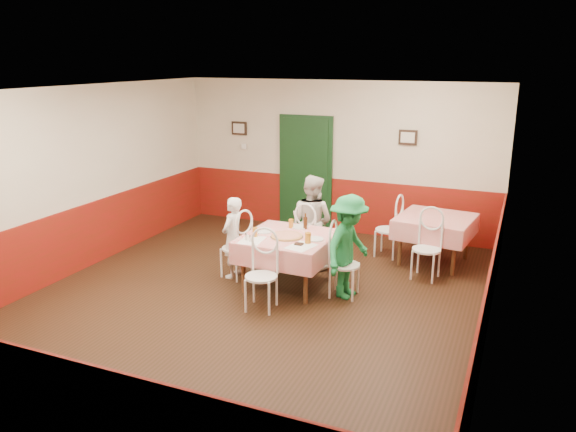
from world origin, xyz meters
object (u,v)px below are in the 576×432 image
at_px(chair_far, 310,239).
at_px(chair_near, 261,277).
at_px(chair_second_a, 388,230).
at_px(beer_bottle, 305,222).
at_px(glass_b, 308,238).
at_px(diner_left, 233,237).
at_px(chair_left, 236,248).
at_px(diner_right, 349,247).
at_px(main_table, 288,261).
at_px(pizza, 287,236).
at_px(chair_right, 344,265).
at_px(wallet, 299,244).
at_px(glass_a, 255,232).
at_px(glass_c, 291,223).
at_px(diner_far, 312,221).
at_px(second_table, 434,240).
at_px(chair_second_b, 426,250).

relative_size(chair_far, chair_near, 1.00).
height_order(chair_second_a, beer_bottle, beer_bottle).
relative_size(glass_b, diner_left, 0.12).
height_order(chair_left, diner_left, diner_left).
distance_m(chair_far, diner_right, 1.27).
distance_m(chair_left, chair_far, 1.20).
distance_m(chair_far, glass_b, 1.18).
bearing_deg(diner_left, chair_near, 48.96).
relative_size(main_table, pizza, 2.81).
bearing_deg(chair_right, chair_second_a, -8.30).
xyz_separation_m(wallet, diner_left, (-1.19, 0.33, -0.16)).
height_order(main_table, diner_left, diner_left).
bearing_deg(chair_far, beer_bottle, 107.81).
xyz_separation_m(beer_bottle, diner_right, (0.79, -0.42, -0.15)).
xyz_separation_m(chair_far, chair_second_a, (1.01, 0.96, 0.00)).
bearing_deg(glass_a, chair_near, -58.24).
distance_m(glass_c, diner_far, 0.55).
bearing_deg(wallet, glass_c, 121.54).
relative_size(chair_right, diner_far, 0.61).
bearing_deg(diner_left, second_table, 127.46).
bearing_deg(main_table, glass_b, -28.21).
bearing_deg(chair_near, glass_a, 115.14).
height_order(chair_near, diner_right, diner_right).
xyz_separation_m(second_table, diner_left, (-2.68, -1.79, 0.24)).
bearing_deg(second_table, diner_left, -146.18).
distance_m(chair_right, chair_second_b, 1.42).
bearing_deg(glass_c, diner_far, 75.72).
distance_m(second_table, glass_c, 2.41).
distance_m(second_table, chair_right, 2.05).
height_order(chair_far, chair_near, same).
bearing_deg(glass_a, main_table, 27.95).
relative_size(pizza, beer_bottle, 2.01).
bearing_deg(chair_right, beer_bottle, 57.61).
bearing_deg(glass_b, glass_c, 130.14).
distance_m(beer_bottle, diner_left, 1.11).
relative_size(second_table, diner_right, 0.78).
relative_size(pizza, glass_b, 2.88).
relative_size(chair_right, diner_left, 0.73).
xyz_separation_m(chair_far, diner_right, (0.88, -0.87, 0.27)).
relative_size(glass_c, wallet, 1.16).
height_order(glass_c, diner_far, diner_far).
bearing_deg(main_table, diner_right, -1.33).
bearing_deg(beer_bottle, chair_second_b, 21.58).
height_order(wallet, diner_right, diner_right).
distance_m(main_table, glass_c, 0.60).
relative_size(chair_left, beer_bottle, 4.17).
height_order(chair_near, glass_b, glass_b).
bearing_deg(beer_bottle, chair_right, -29.56).
xyz_separation_m(chair_second_b, beer_bottle, (-1.67, -0.66, 0.42)).
bearing_deg(main_table, diner_left, 178.67).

